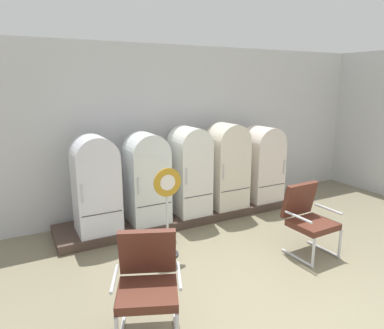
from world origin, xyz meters
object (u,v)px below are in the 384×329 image
(armchair_left, at_px, (147,278))
(sign_stand, at_px, (168,216))
(refrigerator_1, at_px, (147,175))
(refrigerator_2, at_px, (190,168))
(refrigerator_4, at_px, (262,162))
(refrigerator_3, at_px, (227,163))
(refrigerator_0, at_px, (96,181))
(armchair_right, at_px, (308,216))

(armchair_left, distance_m, sign_stand, 1.59)
(refrigerator_1, bearing_deg, refrigerator_2, 2.16)
(refrigerator_2, height_order, refrigerator_4, refrigerator_2)
(refrigerator_2, bearing_deg, refrigerator_1, -177.84)
(refrigerator_3, bearing_deg, refrigerator_0, 179.57)
(refrigerator_1, xyz_separation_m, armchair_left, (-0.93, -2.42, -0.39))
(refrigerator_4, distance_m, sign_stand, 2.85)
(refrigerator_2, bearing_deg, sign_stand, -130.56)
(refrigerator_0, height_order, armchair_left, refrigerator_0)
(refrigerator_0, height_order, refrigerator_1, refrigerator_0)
(refrigerator_0, bearing_deg, armchair_right, -36.16)
(refrigerator_0, bearing_deg, armchair_left, -91.48)
(armchair_left, xyz_separation_m, sign_stand, (0.83, 1.35, 0.04))
(refrigerator_3, bearing_deg, refrigerator_2, 176.96)
(refrigerator_3, relative_size, refrigerator_4, 1.08)
(refrigerator_3, distance_m, refrigerator_4, 0.88)
(armchair_left, height_order, armchair_right, same)
(refrigerator_1, relative_size, refrigerator_3, 0.96)
(refrigerator_2, height_order, armchair_right, refrigerator_2)
(refrigerator_2, xyz_separation_m, armchair_left, (-1.77, -2.45, -0.42))
(refrigerator_1, xyz_separation_m, sign_stand, (-0.10, -1.07, -0.35))
(refrigerator_4, bearing_deg, refrigerator_0, -179.84)
(refrigerator_1, bearing_deg, refrigerator_0, 179.44)
(refrigerator_3, bearing_deg, armchair_right, -85.20)
(armchair_right, relative_size, sign_stand, 0.78)
(armchair_left, distance_m, armchair_right, 2.77)
(refrigerator_4, xyz_separation_m, armchair_right, (-0.72, -1.96, -0.36))
(refrigerator_3, xyz_separation_m, sign_stand, (-1.74, -1.06, -0.39))
(refrigerator_1, distance_m, refrigerator_4, 2.51)
(armchair_right, bearing_deg, refrigerator_0, 143.84)
(armchair_left, height_order, sign_stand, sign_stand)
(refrigerator_0, relative_size, refrigerator_3, 0.97)
(refrigerator_3, bearing_deg, refrigerator_4, 1.83)
(refrigerator_3, height_order, armchair_left, refrigerator_3)
(refrigerator_0, height_order, sign_stand, refrigerator_0)
(refrigerator_1, relative_size, refrigerator_2, 0.97)
(refrigerator_2, xyz_separation_m, refrigerator_4, (1.67, -0.01, -0.06))
(armchair_left, bearing_deg, refrigerator_0, 88.52)
(refrigerator_3, height_order, armchair_right, refrigerator_3)
(refrigerator_1, relative_size, armchair_left, 1.48)
(armchair_left, bearing_deg, refrigerator_2, 54.17)
(refrigerator_2, height_order, armchair_left, refrigerator_2)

